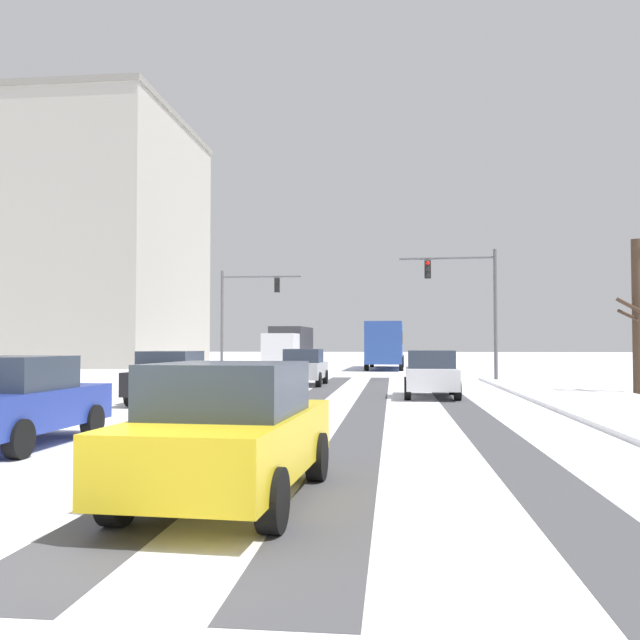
# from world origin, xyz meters

# --- Properties ---
(ground_plane) EXTENTS (300.00, 300.00, 0.00)m
(ground_plane) POSITION_xyz_m (0.00, 0.00, 0.00)
(ground_plane) COLOR white
(wheel_track_left_lane) EXTENTS (1.07, 32.48, 0.01)m
(wheel_track_left_lane) POSITION_xyz_m (4.88, 14.76, 0.00)
(wheel_track_left_lane) COLOR #4C4C51
(wheel_track_left_lane) RESTS_ON ground
(wheel_track_right_lane) EXTENTS (1.07, 32.48, 0.01)m
(wheel_track_right_lane) POSITION_xyz_m (0.11, 14.76, 0.00)
(wheel_track_right_lane) COLOR #4C4C51
(wheel_track_right_lane) RESTS_ON ground
(wheel_track_center) EXTENTS (1.00, 32.48, 0.01)m
(wheel_track_center) POSITION_xyz_m (2.19, 14.76, 0.00)
(wheel_track_center) COLOR #4C4C51
(wheel_track_center) RESTS_ON ground
(sidewalk_kerb_right) EXTENTS (4.00, 32.48, 0.12)m
(sidewalk_kerb_right) POSITION_xyz_m (9.29, 13.29, 0.06)
(sidewalk_kerb_right) COLOR white
(sidewalk_kerb_right) RESTS_ON ground
(traffic_signal_near_right) EXTENTS (4.75, 0.39, 6.50)m
(traffic_signal_near_right) POSITION_xyz_m (6.65, 27.57, 4.34)
(traffic_signal_near_right) COLOR #56565B
(traffic_signal_near_right) RESTS_ON ground
(traffic_signal_far_left) EXTENTS (5.13, 0.42, 6.50)m
(traffic_signal_far_left) POSITION_xyz_m (-6.53, 35.56, 4.37)
(traffic_signal_far_left) COLOR #56565B
(traffic_signal_far_left) RESTS_ON ground
(car_silver_lead) EXTENTS (1.86, 4.12, 1.62)m
(car_silver_lead) POSITION_xyz_m (-1.06, 23.78, 0.82)
(car_silver_lead) COLOR #B7BABF
(car_silver_lead) RESTS_ON ground
(car_white_second) EXTENTS (1.88, 4.13, 1.62)m
(car_white_second) POSITION_xyz_m (4.20, 17.60, 0.82)
(car_white_second) COLOR silver
(car_white_second) RESTS_ON ground
(car_black_third) EXTENTS (1.89, 4.13, 1.62)m
(car_black_third) POSITION_xyz_m (-3.97, 14.47, 0.82)
(car_black_third) COLOR black
(car_black_third) RESTS_ON ground
(car_blue_fourth) EXTENTS (1.88, 4.13, 1.62)m
(car_blue_fourth) POSITION_xyz_m (-3.84, 5.60, 0.82)
(car_blue_fourth) COLOR #233899
(car_blue_fourth) RESTS_ON ground
(car_yellow_cab_fifth) EXTENTS (2.01, 4.19, 1.62)m
(car_yellow_cab_fifth) POSITION_xyz_m (0.99, 1.96, 0.82)
(car_yellow_cab_fifth) COLOR yellow
(car_yellow_cab_fifth) RESTS_ON ground
(bus_oncoming) EXTENTS (2.84, 11.05, 3.38)m
(bus_oncoming) POSITION_xyz_m (2.34, 44.12, 1.99)
(bus_oncoming) COLOR #284793
(bus_oncoming) RESTS_ON ground
(box_truck_delivery) EXTENTS (2.52, 7.48, 3.02)m
(box_truck_delivery) POSITION_xyz_m (-4.17, 39.28, 1.63)
(box_truck_delivery) COLOR silver
(box_truck_delivery) RESTS_ON ground
(bare_tree_sidewalk_mid) EXTENTS (1.73, 1.73, 6.39)m
(bare_tree_sidewalk_mid) POSITION_xyz_m (11.72, 19.41, 3.03)
(bare_tree_sidewalk_mid) COLOR #423023
(bare_tree_sidewalk_mid) RESTS_ON ground
(office_building_far_left_block) EXTENTS (18.88, 20.12, 21.89)m
(office_building_far_left_block) POSITION_xyz_m (-25.09, 51.00, 10.95)
(office_building_far_left_block) COLOR #B2ADA3
(office_building_far_left_block) RESTS_ON ground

